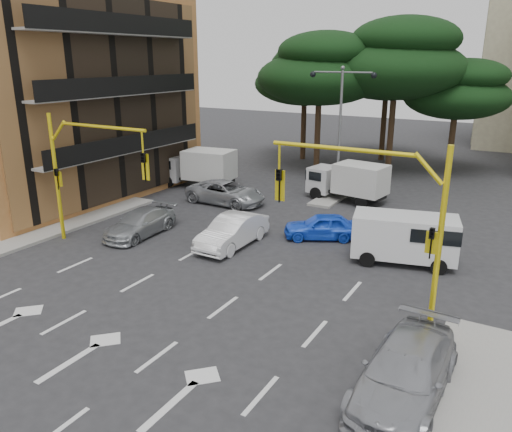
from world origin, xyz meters
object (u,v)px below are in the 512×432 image
Objects in this scene: signal_mast_left at (81,163)px; signal_mast_right at (383,207)px; car_white_hatch at (232,231)px; car_silver_wagon at (140,223)px; street_lamp_center at (341,109)px; car_silver_parked at (405,372)px; box_truck_a at (197,168)px; box_truck_b at (347,182)px; van_white at (404,239)px; car_blue_compact at (322,226)px; car_silver_cross_a at (226,192)px.

signal_mast_right is at bearing 0.00° from signal_mast_left.
car_white_hatch reaches higher than car_silver_wagon.
street_lamp_center is at bearing 115.91° from signal_mast_right.
box_truck_a reaches higher than car_silver_parked.
box_truck_a is at bearing 100.86° from signal_mast_left.
box_truck_b is at bearing -39.84° from street_lamp_center.
van_white is 0.88× the size of box_truck_b.
signal_mast_right is 0.77× the size of street_lamp_center.
car_blue_compact is at bearing -161.13° from box_truck_b.
street_lamp_center is 1.58× the size of car_silver_parked.
van_white is at bearing 94.54° from signal_mast_right.
signal_mast_left is at bearing 168.09° from car_silver_parked.
car_silver_parked is at bearing 0.68° from van_white.
car_blue_compact is 0.75× the size of box_truck_b.
signal_mast_right is at bearing 8.39° from car_blue_compact.
car_blue_compact is 12.40m from box_truck_a.
box_truck_b is (-1.28, 6.94, 0.57)m from car_blue_compact.
box_truck_b reaches higher than car_white_hatch.
car_blue_compact is 0.85× the size of car_silver_wagon.
box_truck_b reaches higher than car_blue_compact.
signal_mast_right is at bearing -12.64° from car_silver_wagon.
box_truck_a is (-3.87, 2.39, 0.61)m from car_silver_cross_a.
street_lamp_center is at bearing 85.51° from car_white_hatch.
signal_mast_right reaches higher than box_truck_a.
car_silver_wagon is at bearing -89.93° from van_white.
car_blue_compact is at bearing 24.31° from car_silver_wagon.
box_truck_a is at bearing 59.66° from car_silver_cross_a.
van_white is at bearing 21.72° from signal_mast_left.
car_silver_parked is at bearing -138.01° from box_truck_a.
car_silver_cross_a is 4.59m from box_truck_a.
car_silver_cross_a is (-4.17, 5.80, -0.04)m from car_white_hatch.
van_white is at bearing -106.85° from car_silver_cross_a.
street_lamp_center is at bearing -81.61° from box_truck_a.
car_silver_cross_a is 1.01× the size of box_truck_b.
car_silver_cross_a is 7.39m from box_truck_b.
car_blue_compact is 11.83m from car_silver_parked.
car_blue_compact is 0.86× the size of van_white.
car_silver_wagon is (-7.95, -4.00, 0.00)m from car_blue_compact.
street_lamp_center is 9.39m from car_blue_compact.
signal_mast_right is at bearing -9.32° from van_white.
car_silver_wagon is at bearing 63.95° from signal_mast_left.
box_truck_a is 10.12m from box_truck_b.
street_lamp_center is at bearing -44.55° from car_silver_cross_a.
street_lamp_center reaches higher than van_white.
van_white is 0.81× the size of box_truck_a.
van_white is (13.19, 5.25, -2.82)m from signal_mast_left.
box_truck_a is (-15.80, 11.44, -2.60)m from signal_mast_right.
car_silver_parked is 9.22m from van_white.
signal_mast_left is 11.48m from car_blue_compact.
box_truck_a is at bearing 107.34° from car_silver_wagon.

